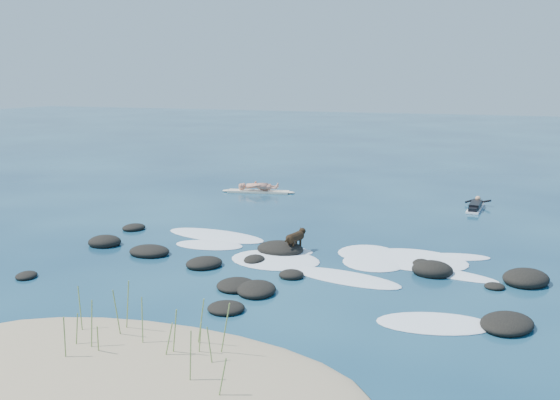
% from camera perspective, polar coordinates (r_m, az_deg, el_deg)
% --- Properties ---
extents(ground, '(160.00, 160.00, 0.00)m').
position_cam_1_polar(ground, '(19.15, 1.09, -5.21)').
color(ground, '#0A2642').
rests_on(ground, ground).
extents(sand_dune, '(9.00, 4.40, 0.60)m').
position_cam_1_polar(sand_dune, '(12.32, -12.95, -15.09)').
color(sand_dune, '#9E8966').
rests_on(sand_dune, ground).
extents(dune_grass, '(4.17, 1.91, 1.21)m').
position_cam_1_polar(dune_grass, '(12.40, -12.03, -11.74)').
color(dune_grass, '#799A4A').
rests_on(dune_grass, ground).
extents(reef_rocks, '(14.50, 7.02, 0.50)m').
position_cam_1_polar(reef_rocks, '(17.73, 1.62, -6.24)').
color(reef_rocks, black).
rests_on(reef_rocks, ground).
extents(breaking_foam, '(11.61, 7.21, 0.12)m').
position_cam_1_polar(breaking_foam, '(18.83, 5.43, -5.52)').
color(breaking_foam, white).
rests_on(breaking_foam, ground).
extents(standing_surfer_rig, '(3.51, 1.22, 2.01)m').
position_cam_1_polar(standing_surfer_rig, '(29.61, -2.01, 2.18)').
color(standing_surfer_rig, '#F5E3C4').
rests_on(standing_surfer_rig, ground).
extents(paddling_surfer_rig, '(1.11, 2.46, 0.43)m').
position_cam_1_polar(paddling_surfer_rig, '(27.18, 17.44, -0.52)').
color(paddling_surfer_rig, white).
rests_on(paddling_surfer_rig, ground).
extents(dog, '(0.46, 1.18, 0.76)m').
position_cam_1_polar(dog, '(19.47, 1.46, -3.42)').
color(dog, black).
rests_on(dog, ground).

